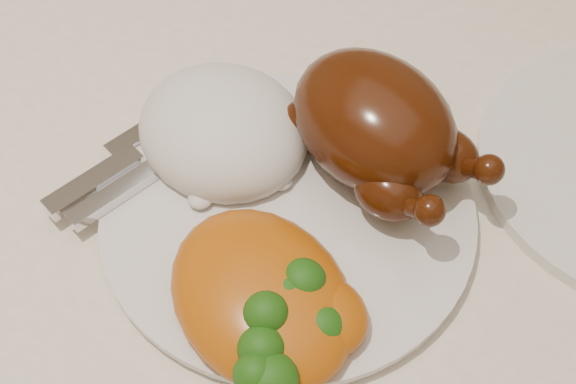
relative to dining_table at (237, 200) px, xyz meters
The scene contains 7 objects.
dining_table is the anchor object (origin of this frame).
tablecloth 0.07m from the dining_table, ahead, with size 1.73×1.03×0.18m.
dinner_plate 0.15m from the dining_table, 27.56° to the right, with size 0.25×0.25×0.01m, color silver.
roast_chicken 0.19m from the dining_table, 11.52° to the left, with size 0.17×0.13×0.08m.
rice_mound 0.13m from the dining_table, 57.52° to the right, with size 0.14×0.13×0.07m.
mac_and_cheese 0.21m from the dining_table, 42.52° to the right, with size 0.17×0.15×0.05m.
cutlery 0.15m from the dining_table, 104.21° to the right, with size 0.05×0.18×0.01m.
Camera 1 is at (0.28, -0.30, 1.22)m, focal length 50.00 mm.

